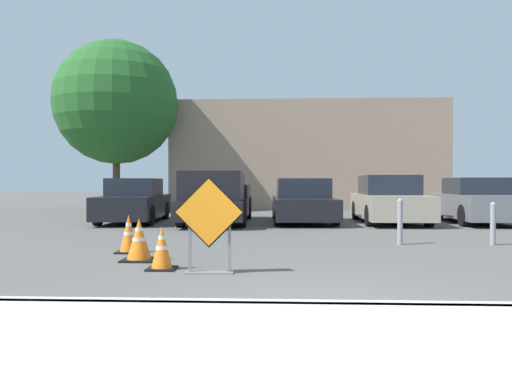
{
  "coord_description": "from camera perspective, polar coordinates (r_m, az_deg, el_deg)",
  "views": [
    {
      "loc": [
        -0.46,
        -4.84,
        1.31
      ],
      "look_at": [
        -1.31,
        13.96,
        0.93
      ],
      "focal_mm": 35.0,
      "sensor_mm": 36.0,
      "label": 1
    }
  ],
  "objects": [
    {
      "name": "bollard_second",
      "position": [
        11.43,
        25.46,
        -3.14
      ],
      "size": [
        0.12,
        0.12,
        0.89
      ],
      "color": "gray",
      "rests_on": "ground_plane"
    },
    {
      "name": "traffic_cone_third",
      "position": [
        9.51,
        -14.35,
        -4.68
      ],
      "size": [
        0.43,
        0.43,
        0.71
      ],
      "color": "black",
      "rests_on": "ground_plane"
    },
    {
      "name": "parked_car_second",
      "position": [
        16.32,
        5.38,
        -1.17
      ],
      "size": [
        2.04,
        4.67,
        1.42
      ],
      "rotation": [
        0.0,
        0.0,
        3.17
      ],
      "color": "black",
      "rests_on": "ground_plane"
    },
    {
      "name": "bollard_nearest",
      "position": [
        10.83,
        16.14,
        -3.11
      ],
      "size": [
        0.12,
        0.12,
        0.96
      ],
      "color": "gray",
      "rests_on": "ground_plane"
    },
    {
      "name": "road_closed_sign",
      "position": [
        7.12,
        -5.38,
        -3.35
      ],
      "size": [
        1.01,
        0.2,
        1.38
      ],
      "color": "black",
      "rests_on": "ground_plane"
    },
    {
      "name": "street_tree_behind_lot",
      "position": [
        23.62,
        -15.71,
        9.79
      ],
      "size": [
        5.52,
        5.52,
        7.64
      ],
      "color": "#513823",
      "rests_on": "ground_plane"
    },
    {
      "name": "parked_car_nearest",
      "position": [
        16.72,
        -13.73,
        -1.12
      ],
      "size": [
        1.96,
        4.41,
        1.42
      ],
      "rotation": [
        0.0,
        0.0,
        3.2
      ],
      "color": "black",
      "rests_on": "ground_plane"
    },
    {
      "name": "sidewalk_strip",
      "position": [
        3.79,
        9.88,
        -17.89
      ],
      "size": [
        21.63,
        2.57,
        0.14
      ],
      "color": "beige",
      "rests_on": "ground_plane"
    },
    {
      "name": "parked_car_third",
      "position": [
        16.53,
        14.96,
        -1.0
      ],
      "size": [
        1.96,
        4.47,
        1.52
      ],
      "rotation": [
        0.0,
        0.0,
        3.13
      ],
      "color": "#A39984",
      "rests_on": "ground_plane"
    },
    {
      "name": "curb_lip",
      "position": [
        5.02,
        7.97,
        -13.12
      ],
      "size": [
        21.63,
        0.2,
        0.14
      ],
      "color": "beige",
      "rests_on": "ground_plane"
    },
    {
      "name": "ground_plane",
      "position": [
        14.9,
        4.36,
        -3.88
      ],
      "size": [
        96.0,
        96.0,
        0.0
      ],
      "primitive_type": "plane",
      "color": "#565451"
    },
    {
      "name": "traffic_cone_nearest",
      "position": [
        7.61,
        -10.72,
        -6.37
      ],
      "size": [
        0.42,
        0.42,
        0.65
      ],
      "color": "black",
      "rests_on": "ground_plane"
    },
    {
      "name": "traffic_cone_second",
      "position": [
        8.53,
        -13.21,
        -5.37
      ],
      "size": [
        0.54,
        0.54,
        0.7
      ],
      "color": "black",
      "rests_on": "ground_plane"
    },
    {
      "name": "pickup_truck",
      "position": [
        15.63,
        -4.57,
        -0.95
      ],
      "size": [
        2.06,
        5.28,
        1.62
      ],
      "rotation": [
        0.0,
        0.0,
        3.15
      ],
      "color": "black",
      "rests_on": "ground_plane"
    },
    {
      "name": "parked_car_fourth",
      "position": [
        17.37,
        23.82,
        -1.04
      ],
      "size": [
        1.94,
        4.41,
        1.44
      ],
      "rotation": [
        0.0,
        0.0,
        3.1
      ],
      "color": "slate",
      "rests_on": "ground_plane"
    },
    {
      "name": "building_facade_backdrop",
      "position": [
        25.93,
        5.71,
        4.01
      ],
      "size": [
        13.24,
        5.0,
        5.2
      ],
      "color": "gray",
      "rests_on": "ground_plane"
    }
  ]
}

